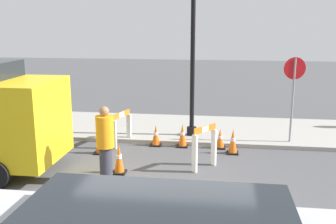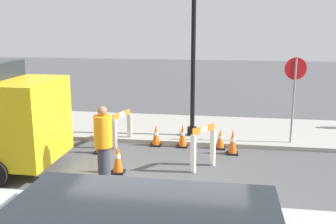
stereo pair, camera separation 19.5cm
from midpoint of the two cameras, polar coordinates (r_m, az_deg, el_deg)
sidewalk_slab at (r=12.56m, az=3.70°, el=-2.46°), size 18.00×3.21×0.11m
streetlamp_post at (r=11.24m, az=3.14°, el=11.31°), size 0.44×0.44×4.56m
stop_sign at (r=11.19m, az=17.28°, el=3.62°), size 0.59×0.13×2.36m
barricade_0 at (r=11.08m, az=-7.24°, el=-2.17°), size 0.38×0.86×0.95m
barricade_1 at (r=9.24m, az=4.72°, el=-4.96°), size 0.56×0.66×1.05m
traffic_cone_0 at (r=9.09m, az=-7.72°, el=-6.79°), size 0.30×0.30×0.70m
traffic_cone_1 at (r=10.88m, az=1.60°, el=-3.45°), size 0.30×0.30×0.66m
traffic_cone_2 at (r=10.48m, az=-10.39°, el=-4.08°), size 0.30×0.30×0.74m
traffic_cone_3 at (r=10.99m, az=-2.28°, el=-3.43°), size 0.30×0.30×0.60m
traffic_cone_4 at (r=10.84m, az=7.05°, el=-3.92°), size 0.30×0.30×0.55m
traffic_cone_5 at (r=10.43m, az=8.87°, el=-4.27°), size 0.30×0.30×0.68m
person_worker at (r=8.42m, az=-9.74°, el=-4.45°), size 0.50×0.50×1.69m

